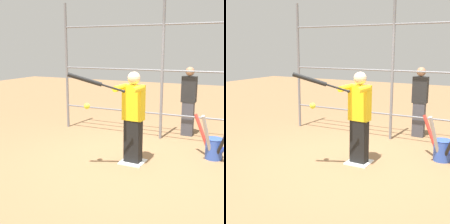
# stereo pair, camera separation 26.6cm
# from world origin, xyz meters

# --- Properties ---
(ground_plane) EXTENTS (24.00, 24.00, 0.00)m
(ground_plane) POSITION_xyz_m (0.00, 0.00, 0.00)
(ground_plane) COLOR olive
(home_plate) EXTENTS (0.40, 0.40, 0.02)m
(home_plate) POSITION_xyz_m (0.00, 0.00, 0.01)
(home_plate) COLOR white
(home_plate) RESTS_ON ground
(fence_backstop) EXTENTS (4.81, 0.06, 2.95)m
(fence_backstop) POSITION_xyz_m (0.00, -1.60, 1.47)
(fence_backstop) COLOR slate
(fence_backstop) RESTS_ON ground
(batter) EXTENTS (0.40, 0.53, 1.56)m
(batter) POSITION_xyz_m (0.00, 0.02, 0.84)
(batter) COLOR black
(batter) RESTS_ON ground
(baseball_bat_swinging) EXTENTS (0.78, 0.47, 0.32)m
(baseball_bat_swinging) POSITION_xyz_m (0.45, 0.67, 1.45)
(baseball_bat_swinging) COLOR black
(softball_in_flight) EXTENTS (0.10, 0.10, 0.10)m
(softball_in_flight) POSITION_xyz_m (0.60, 0.50, 1.03)
(softball_in_flight) COLOR yellow
(bat_bucket) EXTENTS (0.93, 0.58, 0.85)m
(bat_bucket) POSITION_xyz_m (-1.24, -0.76, 0.24)
(bat_bucket) COLOR #3351B2
(bat_bucket) RESTS_ON ground
(bystander_behind_fence) EXTENTS (0.32, 0.20, 1.53)m
(bystander_behind_fence) POSITION_xyz_m (-0.47, -2.10, 0.80)
(bystander_behind_fence) COLOR #3F3F47
(bystander_behind_fence) RESTS_ON ground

